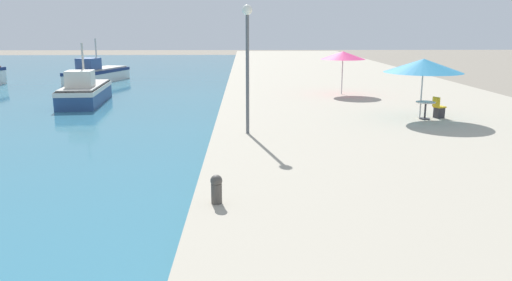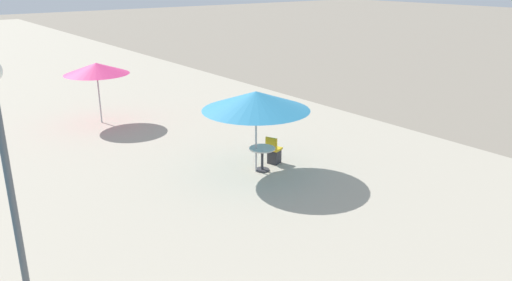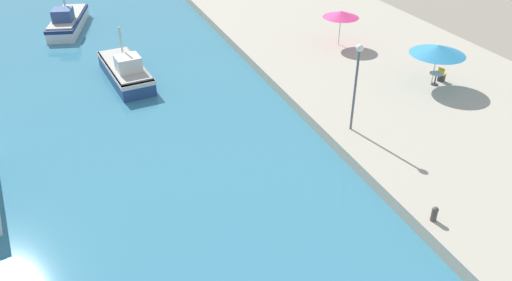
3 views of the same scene
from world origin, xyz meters
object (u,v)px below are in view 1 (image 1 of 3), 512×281
cafe_umbrella_pink (423,66)px  mooring_bollard (216,188)px  cafe_table (425,107)px  cafe_chair_left (439,110)px  lamppost (247,48)px  fishing_boat_mid (85,92)px  cafe_umbrella_white (343,55)px  fishing_boat_distant (97,73)px

cafe_umbrella_pink → mooring_bollard: 13.12m
cafe_table → mooring_bollard: 13.05m
cafe_chair_left → lamppost: lamppost is taller
cafe_table → lamppost: size_ratio=0.18×
fishing_boat_mid → mooring_bollard: 20.95m
mooring_bollard → cafe_table: bearing=50.9°
cafe_chair_left → mooring_bollard: 13.68m
cafe_umbrella_white → lamppost: bearing=-117.0°
cafe_umbrella_pink → cafe_table: (0.19, -0.06, -1.71)m
cafe_chair_left → mooring_bollard: (-8.91, -10.38, 0.02)m
cafe_umbrella_pink → cafe_table: size_ratio=4.03×
cafe_umbrella_white → cafe_table: cafe_umbrella_white is taller
mooring_bollard → cafe_umbrella_pink: bearing=51.7°
cafe_table → mooring_bollard: cafe_table is taller
cafe_umbrella_white → cafe_chair_left: (2.66, -7.83, -1.90)m
mooring_bollard → lamppost: bearing=84.3°
cafe_umbrella_white → fishing_boat_mid: bearing=176.9°
fishing_boat_mid → cafe_chair_left: (17.70, -8.64, 0.24)m
cafe_table → lamppost: 8.38m
cafe_chair_left → lamppost: size_ratio=0.20×
fishing_boat_distant → cafe_umbrella_white: size_ratio=2.90×
fishing_boat_distant → cafe_table: size_ratio=9.23×
fishing_boat_mid → cafe_umbrella_white: bearing=-8.9°
cafe_chair_left → mooring_bollard: size_ratio=1.39×
cafe_table → cafe_umbrella_white: bearing=103.8°
fishing_boat_distant → lamppost: (12.21, -23.44, 3.01)m
fishing_boat_distant → cafe_table: fishing_boat_distant is taller
fishing_boat_distant → cafe_table: (19.71, -20.71, 0.45)m
cafe_table → cafe_chair_left: bearing=20.6°
fishing_boat_distant → cafe_chair_left: bearing=-30.2°
fishing_boat_mid → mooring_bollard: bearing=-71.0°
fishing_boat_distant → cafe_umbrella_white: fishing_boat_distant is taller
fishing_boat_distant → mooring_bollard: bearing=-54.7°
mooring_bollard → lamppost: size_ratio=0.14×
cafe_chair_left → cafe_table: bearing=-90.0°
lamppost → fishing_boat_mid: bearing=129.3°
cafe_umbrella_white → cafe_umbrella_pink: bearing=-77.4°
cafe_umbrella_pink → lamppost: (-7.31, -2.79, 0.85)m
fishing_boat_distant → cafe_umbrella_pink: 28.49m
fishing_boat_mid → cafe_table: bearing=-33.4°
fishing_boat_mid → cafe_umbrella_pink: 19.13m
fishing_boat_mid → fishing_boat_distant: size_ratio=0.89×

